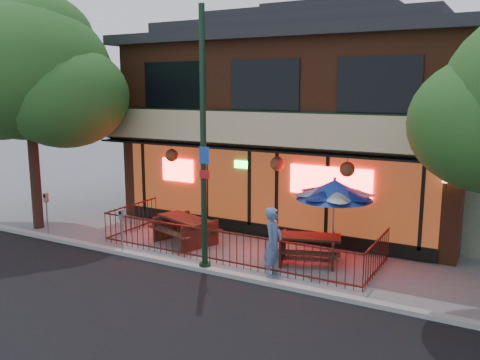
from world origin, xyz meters
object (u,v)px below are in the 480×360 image
object	(u,v)px
picnic_table_left	(185,226)
parking_meter_far	(46,208)
street_light	(204,156)
pedestrian	(273,242)
street_tree_left	(30,65)
patio_umbrella	(334,190)
parking_meter_near	(122,224)
picnic_table_right	(308,244)

from	to	relation	value
picnic_table_left	parking_meter_far	bearing A→B (deg)	-157.97
street_light	pedestrian	distance (m)	2.91
street_tree_left	picnic_table_left	size ratio (longest dim) A/B	3.40
patio_umbrella	parking_meter_far	distance (m)	9.37
parking_meter_far	pedestrian	bearing A→B (deg)	3.58
patio_umbrella	parking_meter_near	world-z (taller)	patio_umbrella
street_tree_left	picnic_table_left	bearing A→B (deg)	9.75
picnic_table_right	patio_umbrella	bearing A→B (deg)	36.76
parking_meter_far	parking_meter_near	bearing A→B (deg)	-1.39
picnic_table_right	pedestrian	bearing A→B (deg)	-105.16
parking_meter_near	parking_meter_far	xyz separation A→B (m)	(-3.31, 0.08, 0.11)
pedestrian	street_light	bearing A→B (deg)	102.68
picnic_table_left	parking_meter_near	bearing A→B (deg)	-118.94
picnic_table_left	pedestrian	world-z (taller)	pedestrian
parking_meter_near	picnic_table_left	bearing A→B (deg)	61.06
picnic_table_left	picnic_table_right	bearing A→B (deg)	3.17
picnic_table_left	pedestrian	size ratio (longest dim) A/B	1.27
street_tree_left	parking_meter_near	xyz separation A→B (m)	(4.58, -0.87, -4.74)
patio_umbrella	street_tree_left	bearing A→B (deg)	-171.00
street_light	patio_umbrella	bearing A→B (deg)	40.76
street_light	picnic_table_right	bearing A→B (deg)	41.74
street_tree_left	parking_meter_near	world-z (taller)	street_tree_left
picnic_table_left	parking_meter_far	distance (m)	4.68
street_tree_left	picnic_table_right	world-z (taller)	street_tree_left
picnic_table_left	parking_meter_far	size ratio (longest dim) A/B	1.55
street_tree_left	picnic_table_left	distance (m)	7.63
patio_umbrella	street_light	bearing A→B (deg)	-139.24
patio_umbrella	pedestrian	xyz separation A→B (m)	(-0.99, -1.91, -1.17)
patio_umbrella	parking_meter_near	xyz separation A→B (m)	(-5.69, -2.49, -1.17)
picnic_table_left	parking_meter_near	size ratio (longest dim) A/B	1.73
street_light	pedestrian	world-z (taller)	street_light
patio_umbrella	picnic_table_left	bearing A→B (deg)	-171.89
street_light	street_tree_left	world-z (taller)	street_tree_left
picnic_table_left	picnic_table_right	xyz separation A→B (m)	(4.09, 0.23, -0.04)
street_light	picnic_table_left	xyz separation A→B (m)	(-1.87, 1.75, -2.59)
street_light	parking_meter_near	world-z (taller)	street_light
street_tree_left	picnic_table_right	bearing A→B (deg)	6.99
patio_umbrella	parking_meter_far	size ratio (longest dim) A/B	1.61
parking_meter_near	parking_meter_far	bearing A→B (deg)	178.61
street_tree_left	picnic_table_right	xyz separation A→B (m)	(9.67, 1.19, -5.15)
street_tree_left	street_light	bearing A→B (deg)	-6.04
picnic_table_left	pedestrian	bearing A→B (deg)	-18.67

